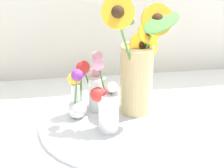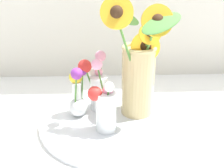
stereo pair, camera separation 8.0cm
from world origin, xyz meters
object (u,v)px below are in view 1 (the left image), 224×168
Objects in this scene: vase_small_back at (95,85)px; serving_tray at (112,120)px; mason_jar_sunflowers at (137,69)px; vase_small_center at (107,105)px; vase_bulb_right at (77,97)px.

serving_tray is at bearing -53.92° from vase_small_back.
serving_tray is 0.13m from vase_small_back.
vase_small_back is at bearing 164.93° from mason_jar_sunflowers.
vase_small_back is at bearing 100.66° from vase_small_center.
serving_tray is 2.57× the size of vase_bulb_right.
vase_small_center is (-0.11, -0.09, -0.07)m from mason_jar_sunflowers.
mason_jar_sunflowers is 0.16m from vase_small_center.
vase_bulb_right is at bearing -142.93° from vase_small_back.
vase_small_center is 0.12m from vase_bulb_right.
vase_small_center is at bearing -138.84° from mason_jar_sunflowers.
mason_jar_sunflowers is 2.00× the size of vase_small_back.
vase_bulb_right is (-0.11, 0.02, 0.08)m from serving_tray.
vase_small_back reaches higher than serving_tray.
vase_small_back is (-0.13, 0.04, -0.06)m from mason_jar_sunflowers.
serving_tray is 0.14m from vase_bulb_right.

